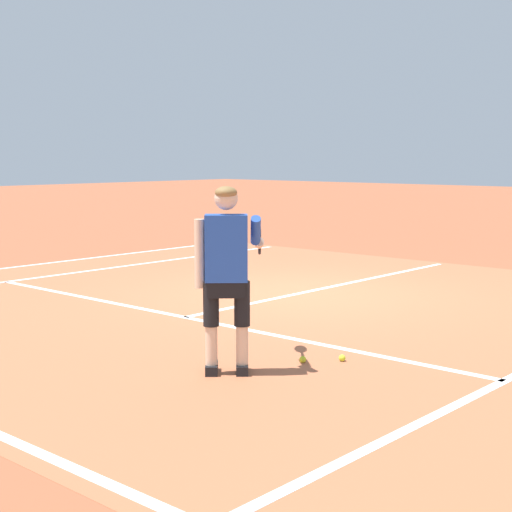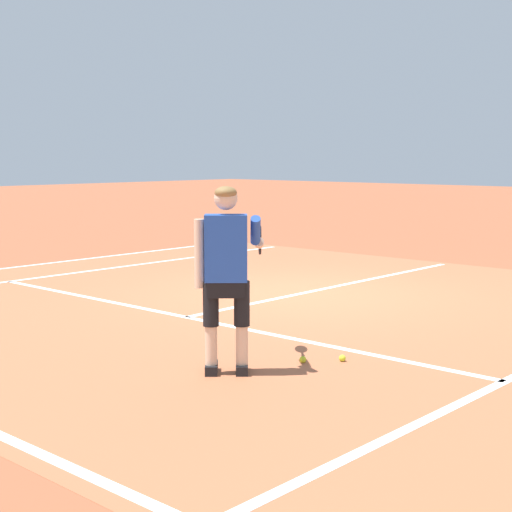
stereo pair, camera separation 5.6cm
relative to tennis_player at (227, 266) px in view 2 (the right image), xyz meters
name	(u,v)px [view 2 (the right image)]	position (x,y,z in m)	size (l,w,h in m)	color
ground_plane	(301,294)	(-2.11, 3.70, -0.99)	(80.00, 80.00, 0.00)	#9E5133
court_inner_surface	(260,302)	(-2.11, 2.80, -0.99)	(10.98, 10.49, 0.00)	#B2603D
line_service	(187,317)	(-2.11, 1.45, -0.99)	(8.23, 0.10, 0.01)	white
line_centre_service	(340,285)	(-2.11, 4.65, -0.99)	(0.10, 6.40, 0.01)	white
line_singles_left	(81,272)	(-6.22, 2.80, -0.99)	(0.10, 10.09, 0.01)	white
line_doubles_left	(36,265)	(-7.60, 2.80, -0.99)	(0.10, 10.09, 0.01)	white
tennis_player	(227,266)	(0.00, 0.00, 0.00)	(0.71, 1.17, 1.71)	black
tennis_ball_near_feet	(303,360)	(0.29, 0.74, -0.96)	(0.07, 0.07, 0.07)	#CCE02D
tennis_ball_by_baseline	(342,358)	(0.54, 1.04, -0.96)	(0.07, 0.07, 0.07)	#CCE02D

